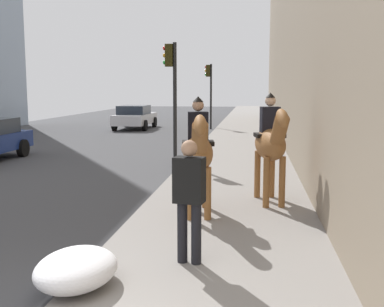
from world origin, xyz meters
The scene contains 7 objects.
mounted_horse_near centered at (4.82, -1.23, 1.34)m, with size 2.15×0.78×2.23m.
mounted_horse_far centered at (5.91, -2.61, 1.39)m, with size 2.14×0.84×2.29m.
pedestrian_greeting centered at (2.27, -1.40, 1.10)m, with size 0.33×0.44×1.70m.
car_mid_lane centered at (24.67, 4.98, 0.75)m, with size 4.48×2.07×1.44m.
traffic_light_near_curb centered at (11.12, 0.33, 2.62)m, with size 0.20×0.44×3.92m.
traffic_light_far_curb centered at (25.02, 0.43, 2.62)m, with size 0.20×0.44×3.91m.
snow_pile_near centered at (1.32, -0.15, 0.34)m, with size 1.25×0.96×0.43m, color white.
Camera 1 is at (-4.00, -2.25, 2.51)m, focal length 44.84 mm.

